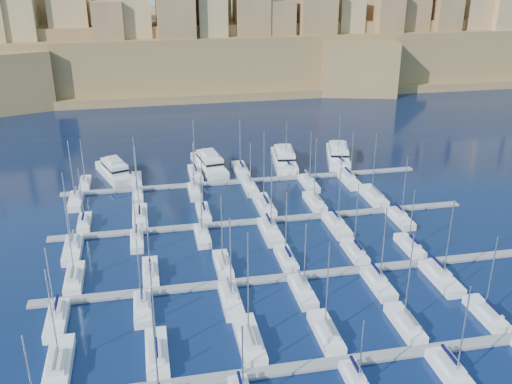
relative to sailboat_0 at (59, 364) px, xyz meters
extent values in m
plane|color=black|center=(35.55, 27.84, -0.76)|extent=(600.00, 600.00, 0.00)
cube|color=slate|center=(35.55, -6.16, -0.56)|extent=(84.00, 2.00, 0.40)
cube|color=slate|center=(35.55, 15.84, -0.56)|extent=(84.00, 2.00, 0.40)
cube|color=slate|center=(35.55, 37.84, -0.56)|extent=(84.00, 2.00, 0.40)
cube|color=slate|center=(35.55, 59.84, -0.56)|extent=(84.00, 2.00, 0.40)
cube|color=white|center=(0.00, 0.13, -0.20)|extent=(3.17, 10.57, 1.73)
cube|color=silver|center=(0.00, -0.93, 1.01)|extent=(2.22, 4.76, 0.70)
cylinder|color=#9EA0A8|center=(0.00, 0.66, 7.14)|extent=(0.18, 0.18, 12.94)
cube|color=#595B60|center=(0.00, -1.46, 2.06)|extent=(0.35, 4.23, 0.35)
cube|color=white|center=(12.47, -0.25, -0.22)|extent=(2.94, 9.81, 1.69)
cube|color=silver|center=(12.47, -1.23, 0.98)|extent=(2.06, 4.42, 0.70)
cylinder|color=#9EA0A8|center=(12.47, 0.24, 7.08)|extent=(0.18, 0.18, 12.90)
cube|color=black|center=(12.47, -1.72, 2.03)|extent=(0.35, 3.93, 0.35)
cube|color=white|center=(24.97, 0.08, -0.20)|extent=(3.14, 10.48, 1.72)
cube|color=silver|center=(24.97, -0.97, 1.01)|extent=(2.20, 4.71, 0.70)
cylinder|color=#9EA0A8|center=(24.97, 0.60, 8.37)|extent=(0.18, 0.18, 15.42)
cube|color=#595B60|center=(24.97, -1.49, 2.06)|extent=(0.35, 4.19, 0.35)
cube|color=white|center=(35.81, -0.41, -0.23)|extent=(2.85, 9.50, 1.68)
cube|color=silver|center=(35.81, -1.36, 0.96)|extent=(2.00, 4.28, 0.70)
cylinder|color=#9EA0A8|center=(35.81, 0.07, 7.27)|extent=(0.18, 0.18, 13.31)
cube|color=#595B60|center=(35.81, -1.83, 2.01)|extent=(0.35, 3.80, 0.35)
cube|color=white|center=(47.59, -0.62, -0.24)|extent=(2.72, 9.08, 1.65)
cube|color=silver|center=(47.59, -1.52, 0.94)|extent=(1.91, 4.09, 0.70)
cylinder|color=#9EA0A8|center=(47.59, -0.16, 7.28)|extent=(0.18, 0.18, 13.38)
cube|color=#595B60|center=(47.59, -1.98, 1.99)|extent=(0.35, 3.63, 0.35)
cube|color=white|center=(60.32, -0.77, -0.24)|extent=(2.63, 8.77, 1.64)
cube|color=silver|center=(60.32, -1.65, 0.92)|extent=(1.84, 3.95, 0.70)
cylinder|color=#9EA0A8|center=(60.32, -0.33, 6.48)|extent=(0.18, 0.18, 11.81)
cube|color=black|center=(60.32, -2.09, 1.97)|extent=(0.35, 3.51, 0.35)
cylinder|color=#9EA0A8|center=(12.47, -12.52, 8.17)|extent=(0.18, 0.18, 15.08)
cylinder|color=#9EA0A8|center=(22.02, -11.67, 5.79)|extent=(0.18, 0.18, 10.48)
cube|color=black|center=(22.02, -10.03, 1.95)|extent=(0.35, 3.28, 0.35)
cube|color=white|center=(36.46, -10.93, -0.28)|extent=(2.26, 7.55, 1.58)
cube|color=silver|center=(36.46, -10.18, 0.86)|extent=(1.58, 3.40, 0.70)
cylinder|color=#9EA0A8|center=(36.46, -11.31, 4.94)|extent=(0.18, 0.18, 8.85)
cube|color=black|center=(36.46, -9.80, 1.91)|extent=(0.35, 3.02, 0.35)
cube|color=white|center=(48.79, -12.04, -0.22)|extent=(2.93, 9.77, 1.69)
cube|color=silver|center=(48.79, -11.07, 0.97)|extent=(2.05, 4.40, 0.70)
cylinder|color=#9EA0A8|center=(48.79, -12.53, 6.94)|extent=(0.18, 0.18, 12.63)
cube|color=black|center=(48.79, -10.58, 2.02)|extent=(0.35, 3.91, 0.35)
cube|color=white|center=(0.05, 21.51, -0.23)|extent=(2.80, 9.33, 1.67)
cube|color=silver|center=(0.05, 20.58, 0.95)|extent=(1.96, 4.20, 0.70)
cylinder|color=#9EA0A8|center=(0.05, 21.98, 7.44)|extent=(0.18, 0.18, 13.67)
cube|color=#595B60|center=(0.05, 20.11, 2.00)|extent=(0.35, 3.73, 0.35)
cube|color=white|center=(12.27, 21.16, -0.25)|extent=(2.59, 8.63, 1.63)
cube|color=silver|center=(12.27, 20.29, 0.92)|extent=(1.81, 3.88, 0.70)
cylinder|color=#9EA0A8|center=(12.27, 21.59, 6.09)|extent=(0.18, 0.18, 11.05)
cube|color=black|center=(12.27, 19.86, 1.97)|extent=(0.35, 3.45, 0.35)
cube|color=white|center=(24.44, 21.17, -0.25)|extent=(2.60, 8.65, 1.63)
cube|color=silver|center=(24.44, 20.30, 0.92)|extent=(1.82, 3.89, 0.70)
cylinder|color=#9EA0A8|center=(24.44, 21.60, 6.54)|extent=(0.18, 0.18, 11.95)
cube|color=#595B60|center=(24.44, 19.87, 1.97)|extent=(0.35, 3.46, 0.35)
cube|color=white|center=(35.51, 21.10, -0.25)|extent=(2.55, 8.51, 1.63)
cube|color=silver|center=(35.51, 20.25, 0.91)|extent=(1.79, 3.83, 0.70)
cylinder|color=#9EA0A8|center=(35.51, 21.52, 6.35)|extent=(0.18, 0.18, 11.58)
cube|color=black|center=(35.51, 19.82, 1.96)|extent=(0.35, 3.40, 0.35)
cube|color=white|center=(48.11, 21.10, -0.25)|extent=(2.55, 8.52, 1.63)
cube|color=silver|center=(48.11, 20.25, 0.91)|extent=(1.79, 3.83, 0.70)
cylinder|color=#9EA0A8|center=(48.11, 21.53, 6.63)|extent=(0.18, 0.18, 12.13)
cube|color=black|center=(48.11, 19.82, 1.96)|extent=(0.35, 3.41, 0.35)
cube|color=white|center=(58.63, 21.09, -0.25)|extent=(2.55, 8.50, 1.62)
cube|color=silver|center=(58.63, 20.24, 0.91)|extent=(1.78, 3.82, 0.70)
cylinder|color=#9EA0A8|center=(58.63, 21.52, 5.65)|extent=(0.18, 0.18, 10.17)
cube|color=black|center=(58.63, 19.82, 1.96)|extent=(0.35, 3.40, 0.35)
cube|color=white|center=(-1.41, 10.09, -0.23)|extent=(2.85, 9.51, 1.68)
cube|color=silver|center=(-1.41, 11.04, 0.96)|extent=(2.00, 4.28, 0.70)
cylinder|color=#9EA0A8|center=(-1.41, 9.61, 6.29)|extent=(0.18, 0.18, 11.35)
cube|color=black|center=(-1.41, 11.52, 2.01)|extent=(0.35, 3.80, 0.35)
cube|color=white|center=(10.78, 10.58, -0.25)|extent=(2.56, 8.53, 1.63)
cube|color=silver|center=(10.78, 11.43, 0.91)|extent=(1.79, 3.84, 0.70)
cylinder|color=#9EA0A8|center=(10.78, 10.15, 6.24)|extent=(0.18, 0.18, 11.36)
cube|color=black|center=(10.78, 11.86, 1.96)|extent=(0.35, 3.41, 0.35)
cube|color=white|center=(24.05, 10.12, -0.23)|extent=(2.83, 9.44, 1.67)
cube|color=silver|center=(24.05, 11.07, 0.96)|extent=(1.98, 4.25, 0.70)
cylinder|color=#9EA0A8|center=(24.05, 9.65, 7.32)|extent=(0.18, 0.18, 13.43)
cube|color=#595B60|center=(24.05, 11.54, 2.01)|extent=(0.35, 3.78, 0.35)
cube|color=white|center=(35.50, 10.36, -0.24)|extent=(2.69, 8.96, 1.65)
cube|color=silver|center=(35.50, 11.26, 0.93)|extent=(1.88, 4.03, 0.70)
cylinder|color=#9EA0A8|center=(35.50, 9.92, 6.25)|extent=(0.18, 0.18, 11.33)
cube|color=#595B60|center=(35.50, 11.71, 1.98)|extent=(0.35, 3.58, 0.35)
cube|color=white|center=(48.06, 10.21, -0.23)|extent=(2.78, 9.27, 1.66)
cube|color=silver|center=(48.06, 11.14, 0.95)|extent=(1.95, 4.17, 0.70)
cylinder|color=#9EA0A8|center=(48.06, 9.75, 7.06)|extent=(0.18, 0.18, 12.92)
cube|color=black|center=(48.06, 11.60, 2.00)|extent=(0.35, 3.71, 0.35)
cube|color=white|center=(58.78, 9.70, -0.21)|extent=(3.09, 10.29, 1.71)
cube|color=silver|center=(58.78, 10.73, 1.00)|extent=(2.16, 4.63, 0.70)
cylinder|color=#9EA0A8|center=(58.78, 9.18, 7.35)|extent=(0.18, 0.18, 13.39)
cube|color=black|center=(58.78, 11.24, 2.05)|extent=(0.35, 4.12, 0.35)
cube|color=white|center=(0.09, 42.87, -0.26)|extent=(2.41, 8.05, 1.60)
cube|color=silver|center=(0.09, 42.06, 0.89)|extent=(1.69, 3.62, 0.70)
cylinder|color=#9EA0A8|center=(0.09, 43.27, 5.83)|extent=(0.18, 0.18, 10.59)
cube|color=black|center=(0.09, 41.66, 1.94)|extent=(0.35, 3.22, 0.35)
cube|color=white|center=(10.86, 43.79, -0.22)|extent=(2.97, 9.90, 1.70)
cube|color=silver|center=(10.86, 42.80, 0.98)|extent=(2.08, 4.46, 0.70)
cylinder|color=#9EA0A8|center=(10.86, 44.29, 7.61)|extent=(0.18, 0.18, 13.96)
cube|color=black|center=(10.86, 42.31, 2.03)|extent=(0.35, 3.96, 0.35)
cube|color=white|center=(23.61, 43.01, -0.26)|extent=(2.50, 8.33, 1.62)
cube|color=silver|center=(23.61, 42.17, 0.90)|extent=(1.75, 3.75, 0.70)
cylinder|color=#9EA0A8|center=(23.61, 43.42, 6.39)|extent=(0.18, 0.18, 11.68)
cube|color=black|center=(23.61, 41.76, 1.95)|extent=(0.35, 3.33, 0.35)
cube|color=white|center=(36.61, 44.12, -0.20)|extent=(3.17, 10.56, 1.73)
cube|color=silver|center=(36.61, 43.07, 1.01)|extent=(2.22, 4.75, 0.70)
cylinder|color=#9EA0A8|center=(36.61, 44.65, 8.35)|extent=(0.18, 0.18, 15.36)
cube|color=black|center=(36.61, 42.54, 2.06)|extent=(0.35, 4.22, 0.35)
cube|color=white|center=(47.49, 43.57, -0.23)|extent=(2.84, 9.45, 1.67)
cube|color=silver|center=(47.49, 42.63, 0.96)|extent=(1.99, 4.25, 0.70)
cylinder|color=#9EA0A8|center=(47.49, 44.04, 7.28)|extent=(0.18, 0.18, 13.35)
cube|color=#595B60|center=(47.49, 42.15, 2.01)|extent=(0.35, 3.78, 0.35)
cube|color=white|center=(60.91, 44.24, -0.19)|extent=(3.24, 10.80, 1.74)
cube|color=silver|center=(60.91, 43.16, 1.03)|extent=(2.27, 4.86, 0.70)
cylinder|color=#9EA0A8|center=(60.91, 44.78, 7.27)|extent=(0.18, 0.18, 13.18)
cube|color=#595B60|center=(60.91, 42.62, 2.08)|extent=(0.35, 4.32, 0.35)
cube|color=white|center=(-1.12, 31.75, -0.21)|extent=(3.06, 10.19, 1.71)
cube|color=silver|center=(-1.12, 32.77, 1.00)|extent=(2.14, 4.58, 0.70)
cylinder|color=#9EA0A8|center=(-1.12, 31.24, 7.75)|extent=(0.18, 0.18, 14.20)
cube|color=#595B60|center=(-1.12, 33.28, 2.05)|extent=(0.35, 4.08, 0.35)
cube|color=white|center=(10.16, 32.92, -0.27)|extent=(2.36, 7.86, 1.59)
cube|color=silver|center=(10.16, 33.70, 0.88)|extent=(1.65, 3.54, 0.70)
cylinder|color=#9EA0A8|center=(10.16, 32.52, 5.59)|extent=(0.18, 0.18, 10.12)
cube|color=black|center=(10.16, 34.09, 1.93)|extent=(0.35, 3.14, 0.35)
cube|color=white|center=(22.22, 32.58, -0.25)|extent=(2.56, 8.53, 1.63)
cube|color=silver|center=(22.22, 33.43, 0.91)|extent=(1.79, 3.84, 0.70)
cylinder|color=#9EA0A8|center=(22.22, 32.15, 6.35)|extent=(0.18, 0.18, 11.58)
cube|color=#595B60|center=(22.22, 33.86, 1.96)|extent=(0.35, 3.41, 0.35)
cube|color=white|center=(35.13, 31.65, -0.20)|extent=(3.11, 10.38, 1.72)
cube|color=silver|center=(35.13, 32.69, 1.01)|extent=(2.18, 4.67, 0.70)
cylinder|color=#9EA0A8|center=(35.13, 31.13, 8.34)|extent=(0.18, 0.18, 15.37)
cube|color=black|center=(35.13, 33.21, 2.06)|extent=(0.35, 4.15, 0.35)
cube|color=white|center=(48.42, 31.76, -0.21)|extent=(3.05, 10.17, 1.71)
cube|color=silver|center=(48.42, 32.78, 0.99)|extent=(2.14, 4.58, 0.70)
cylinder|color=#9EA0A8|center=(48.42, 31.25, 7.83)|extent=(0.18, 0.18, 14.37)
cube|color=black|center=(48.42, 33.28, 2.04)|extent=(0.35, 4.07, 0.35)
cube|color=white|center=(61.95, 32.37, -0.24)|extent=(2.68, 8.95, 1.65)
cube|color=silver|center=(61.95, 33.26, 0.93)|extent=(1.88, 4.03, 0.70)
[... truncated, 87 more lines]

